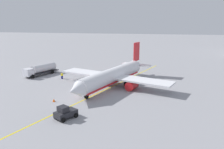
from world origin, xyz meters
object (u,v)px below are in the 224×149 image
at_px(airplane, 113,76).
at_px(pushback_tug, 65,113).
at_px(safety_cone_nose, 54,100).
at_px(fuel_tanker, 41,69).
at_px(refueling_worker, 62,76).

relative_size(airplane, pushback_tug, 7.55).
height_order(airplane, safety_cone_nose, airplane).
relative_size(airplane, fuel_tanker, 2.80).
relative_size(pushback_tug, refueling_worker, 2.41).
xyz_separation_m(pushback_tug, safety_cone_nose, (-7.01, -5.29, -0.70)).
xyz_separation_m(refueling_worker, safety_cone_nose, (17.29, 5.61, -0.51)).
bearing_deg(safety_cone_nose, refueling_worker, -162.03).
relative_size(airplane, refueling_worker, 18.16).
bearing_deg(airplane, pushback_tug, -11.55).
bearing_deg(airplane, safety_cone_nose, -35.72).
bearing_deg(refueling_worker, fuel_tanker, -110.50).
bearing_deg(fuel_tanker, airplane, 72.63).
relative_size(pushback_tug, safety_cone_nose, 6.59).
bearing_deg(refueling_worker, safety_cone_nose, 17.97).
distance_m(refueling_worker, safety_cone_nose, 18.19).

